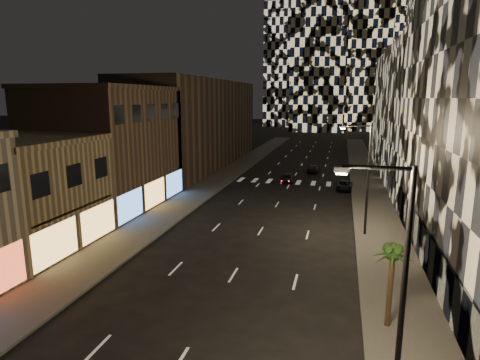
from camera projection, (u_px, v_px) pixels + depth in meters
The scene contains 15 objects.
sidewalk_left at pixel (220, 178), 56.74m from camera, with size 4.00×120.00×0.15m, color #47443F.
sidewalk_right at pixel (368, 185), 51.93m from camera, with size 4.00×120.00×0.15m, color #47443F.
curb_left at pixel (235, 179), 56.24m from camera, with size 0.20×120.00×0.15m, color #4C4C47.
curb_right at pixel (351, 185), 52.44m from camera, with size 0.20×120.00×0.15m, color #4C4C47.
retail_tan at pixel (18, 196), 30.10m from camera, with size 10.00×10.00×8.00m, color #887251.
retail_brown at pixel (109, 149), 41.56m from camera, with size 10.00×15.00×12.00m, color brown.
retail_filler_left at pixel (197, 124), 66.52m from camera, with size 10.00×40.00×14.00m, color brown.
midrise_base at pixel (427, 245), 26.88m from camera, with size 0.60×25.00×3.00m, color #383838.
midrise_filler_right at pixel (446, 114), 54.38m from camera, with size 16.00×40.00×18.00m, color #232326.
streetlight_near at pixel (397, 278), 13.28m from camera, with size 2.55×0.25×9.00m.
streetlight_far at pixel (365, 172), 32.27m from camera, with size 2.55×0.25×9.00m.
car_dark_midlane at pixel (287, 178), 54.01m from camera, with size 1.46×3.62×1.23m, color black.
car_dark_oncoming at pixel (313, 169), 61.30m from camera, with size 1.63×4.02×1.17m, color black.
car_dark_rightlane at pixel (344, 186), 49.62m from camera, with size 1.81×3.92×1.09m, color black.
palm_tree at pixel (392, 259), 19.20m from camera, with size 2.14×2.15×4.23m.
Camera 1 is at (6.34, -3.25, 11.23)m, focal length 30.00 mm.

